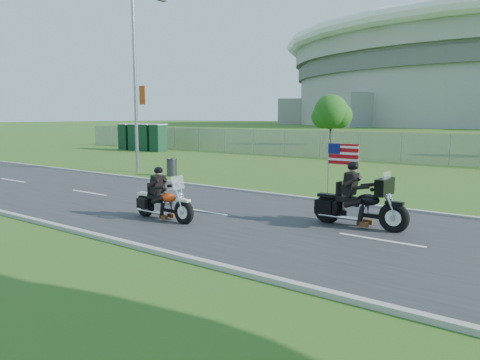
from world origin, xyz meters
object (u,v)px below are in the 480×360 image
Objects in this scene: porta_toilet_a at (158,138)px; porta_toilet_b at (147,138)px; trash_can at (172,167)px; porta_toilet_d at (126,137)px; streetlight at (138,69)px; motorcycle_lead at (163,204)px; motorcycle_follow at (359,206)px; porta_toilet_c at (137,137)px.

porta_toilet_a is 1.00× the size of porta_toilet_b.
porta_toilet_b reaches higher than trash_can.
porta_toilet_a and porta_toilet_d have the same top height.
motorcycle_lead is (9.92, -7.85, -5.12)m from streetlight.
motorcycle_follow is (29.19, -16.00, -0.52)m from porta_toilet_d.
motorcycle_follow is (14.97, -5.22, -5.01)m from streetlight.
porta_toilet_a is 0.83× the size of motorcycle_follow.
porta_toilet_c is (-2.80, 0.00, 0.00)m from porta_toilet_a.
trash_can is (16.90, -11.04, -0.70)m from porta_toilet_d.
motorcycle_lead is at bearing -153.33° from motorcycle_follow.
porta_toilet_d is at bearing 143.88° from motorcycle_lead.
trash_can is at bearing -40.99° from porta_toilet_a.
porta_toilet_a is at bearing 0.00° from porta_toilet_c.
streetlight reaches higher than porta_toilet_c.
trash_can is (12.70, -11.04, -0.70)m from porta_toilet_a.
streetlight is 18.40m from porta_toilet_d.
porta_toilet_c and porta_toilet_d have the same top height.
motorcycle_lead is (22.74, -18.63, -0.63)m from porta_toilet_c.
porta_toilet_a is at bearing 0.00° from porta_toilet_b.
porta_toilet_c is 0.83× the size of motorcycle_follow.
porta_toilet_a is at bearing 139.01° from trash_can.
porta_toilet_d is 0.83× the size of motorcycle_follow.
motorcycle_follow is (5.05, 2.63, 0.12)m from motorcycle_lead.
motorcycle_lead is at bearing -43.05° from porta_toilet_a.
motorcycle_follow reaches higher than motorcycle_lead.
porta_toilet_d reaches higher than motorcycle_lead.
porta_toilet_c is at bearing 139.94° from streetlight.
motorcycle_lead is at bearing -46.35° from trash_can.
motorcycle_follow reaches higher than porta_toilet_b.
porta_toilet_a is at bearing 132.91° from streetlight.
motorcycle_lead is (21.34, -18.63, -0.63)m from porta_toilet_b.
streetlight is 17.34m from porta_toilet_c.
porta_toilet_c is 0.95× the size of motorcycle_lead.
porta_toilet_a is 1.00× the size of porta_toilet_d.
porta_toilet_d is (-2.80, 0.00, 0.00)m from porta_toilet_b.
streetlight is 15.39m from porta_toilet_a.
streetlight reaches higher than porta_toilet_b.
porta_toilet_c is at bearing 180.00° from porta_toilet_a.
porta_toilet_d is (-1.40, 0.00, 0.00)m from porta_toilet_c.
porta_toilet_c is at bearing 144.55° from trash_can.
motorcycle_follow is (27.79, -16.00, -0.52)m from porta_toilet_c.
trash_can is (2.68, -0.26, -5.19)m from streetlight.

